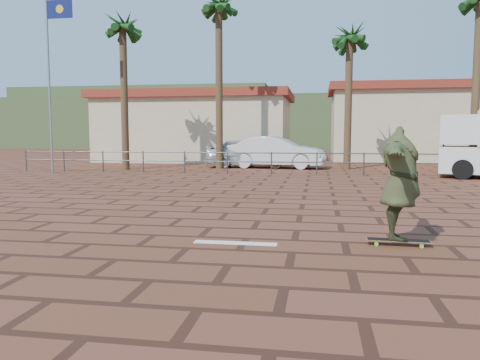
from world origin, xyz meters
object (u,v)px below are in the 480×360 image
object	(u,v)px
skateboarder	(400,183)
car_silver	(249,153)
car_white	(276,152)
longboard	(398,241)

from	to	relation	value
skateboarder	car_silver	distance (m)	17.65
skateboarder	car_silver	bearing A→B (deg)	25.07
car_white	car_silver	bearing A→B (deg)	89.69
longboard	car_silver	size ratio (longest dim) A/B	0.22
skateboarder	car_silver	size ratio (longest dim) A/B	0.49
skateboarder	car_silver	world-z (taller)	skateboarder
skateboarder	car_white	xyz separation A→B (m)	(-3.47, 16.74, -0.19)
skateboarder	car_white	bearing A→B (deg)	20.47
car_silver	car_white	bearing A→B (deg)	-100.31
longboard	car_white	bearing A→B (deg)	104.33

